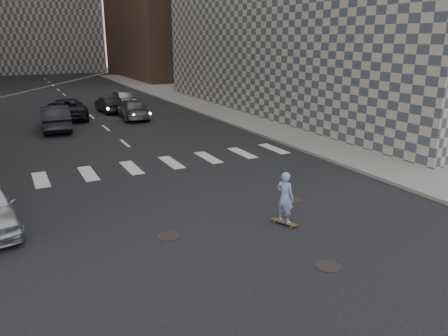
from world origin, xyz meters
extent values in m
plane|color=black|center=(0.00, 0.00, 0.00)|extent=(160.00, 160.00, 0.00)
cube|color=gray|center=(14.50, 20.00, 0.07)|extent=(13.00, 80.00, 0.15)
cube|color=black|center=(11.20, 14.00, 2.00)|extent=(0.30, 18.00, 4.00)
cylinder|color=black|center=(1.20, -2.50, 0.01)|extent=(0.70, 0.70, 0.02)
cylinder|color=black|center=(-2.00, 1.20, 0.01)|extent=(0.70, 0.70, 0.02)
cylinder|color=black|center=(3.30, 2.00, 0.01)|extent=(0.70, 0.70, 0.02)
cube|color=brown|center=(1.71, 0.33, 0.09)|extent=(0.55, 0.92, 0.02)
cylinder|color=#37B474|center=(1.76, 0.01, 0.03)|extent=(0.05, 0.07, 0.06)
cylinder|color=#37B474|center=(1.91, 0.07, 0.03)|extent=(0.05, 0.07, 0.06)
cylinder|color=#37B474|center=(1.52, 0.60, 0.03)|extent=(0.05, 0.07, 0.06)
cylinder|color=#37B474|center=(1.67, 0.66, 0.03)|extent=(0.05, 0.07, 0.06)
imported|color=#89A5C7|center=(1.71, 0.33, 0.95)|extent=(0.62, 0.73, 1.71)
cube|color=black|center=(1.86, 0.45, 1.16)|extent=(0.20, 0.30, 0.32)
imported|color=black|center=(-3.05, 19.76, 0.82)|extent=(2.07, 5.08, 1.64)
imported|color=#53565A|center=(2.71, 21.71, 0.70)|extent=(2.49, 5.02, 1.40)
imported|color=black|center=(-1.78, 23.74, 0.78)|extent=(2.88, 5.72, 1.55)
imported|color=#A4A8AB|center=(3.40, 28.00, 0.77)|extent=(2.12, 4.61, 1.53)
imported|color=black|center=(1.70, 25.29, 0.65)|extent=(1.64, 4.01, 1.29)
camera|label=1|loc=(-6.06, -10.57, 5.93)|focal=35.00mm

